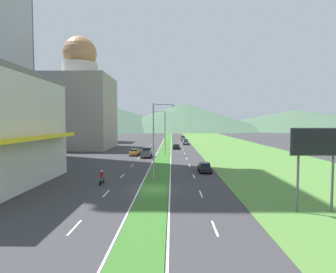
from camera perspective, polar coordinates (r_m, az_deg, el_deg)
name	(u,v)px	position (r m, az deg, el deg)	size (l,w,h in m)	color
ground_plane	(154,190)	(30.54, -2.96, -11.43)	(600.00, 600.00, 0.00)	#38383A
grass_median	(166,145)	(89.84, -0.40, -1.78)	(3.20, 240.00, 0.06)	#387028
grass_verge_right	(227,145)	(91.73, 12.58, -1.75)	(24.00, 240.00, 0.06)	#518438
lane_dash_left_1	(75,227)	(21.40, -19.56, -18.04)	(0.16, 2.80, 0.01)	silver
lane_dash_left_2	(106,193)	(29.76, -13.24, -11.89)	(0.16, 2.80, 0.01)	silver
lane_dash_left_3	(122,176)	(38.50, -9.87, -8.42)	(0.16, 2.80, 0.01)	silver
lane_dash_left_4	(132,165)	(47.40, -7.79, -6.23)	(0.16, 2.80, 0.01)	silver
lane_dash_left_5	(139,158)	(56.40, -6.38, -4.72)	(0.16, 2.80, 0.01)	silver
lane_dash_left_6	(143,153)	(65.45, -5.36, -3.63)	(0.16, 2.80, 0.01)	silver
lane_dash_left_7	(147,149)	(74.53, -4.59, -2.81)	(0.16, 2.80, 0.01)	silver
lane_dash_left_8	(150,146)	(83.64, -3.99, -2.16)	(0.16, 2.80, 0.01)	silver
lane_dash_left_9	(152,144)	(92.76, -3.51, -1.64)	(0.16, 2.80, 0.01)	silver
lane_dash_left_10	(154,142)	(101.89, -3.12, -1.22)	(0.16, 2.80, 0.01)	silver
lane_dash_left_11	(155,140)	(111.03, -2.79, -0.86)	(0.16, 2.80, 0.01)	silver
lane_dash_right_1	(215,228)	(20.43, 10.10, -18.96)	(0.16, 2.80, 0.01)	silver
lane_dash_right_2	(201,194)	(29.07, 7.13, -12.20)	(0.16, 2.80, 0.01)	silver
lane_dash_right_3	(194,176)	(37.96, 5.61, -8.55)	(0.16, 2.80, 0.01)	silver
lane_dash_right_4	(190,166)	(46.97, 4.68, -6.29)	(0.16, 2.80, 0.01)	silver
lane_dash_right_5	(187,158)	(56.04, 4.06, -4.76)	(0.16, 2.80, 0.01)	silver
lane_dash_right_6	(185,153)	(65.14, 3.61, -3.66)	(0.16, 2.80, 0.01)	silver
lane_dash_right_7	(183,149)	(74.26, 3.27, -2.83)	(0.16, 2.80, 0.01)	silver
lane_dash_right_8	(182,146)	(83.39, 3.01, -2.18)	(0.16, 2.80, 0.01)	silver
lane_dash_right_9	(181,144)	(92.54, 2.80, -1.65)	(0.16, 2.80, 0.01)	silver
lane_dash_right_10	(180,142)	(101.69, 2.63, -1.23)	(0.16, 2.80, 0.01)	silver
lane_dash_right_11	(179,140)	(110.85, 2.48, -0.87)	(0.16, 2.80, 0.01)	silver
edge_line_median_left	(161,145)	(89.90, -1.51, -1.79)	(0.16, 240.00, 0.01)	silver
edge_line_median_right	(171,145)	(89.82, 0.72, -1.79)	(0.16, 240.00, 0.01)	silver
domed_building	(81,104)	(81.86, -18.35, 6.69)	(17.77, 17.77, 32.49)	#9E9384
midrise_colored	(93,118)	(107.49, -15.89, 3.88)	(12.10, 12.10, 18.72)	orange
hill_far_left	(87,114)	(283.02, -17.18, 4.60)	(214.28, 214.28, 31.56)	#3D5647
hill_far_center	(185,117)	(262.66, 3.64, 4.30)	(164.69, 164.69, 26.47)	#47664C
hill_far_right	(297,120)	(317.34, 26.12, 3.31)	(225.13, 225.13, 21.23)	#47664C
street_lamp_near	(156,137)	(34.07, -2.67, -0.10)	(2.93, 0.37, 10.11)	#99999E
street_lamp_mid	(164,130)	(62.05, -0.97, 1.51)	(3.55, 0.46, 10.32)	#99999E
street_lamp_far	(165,127)	(90.00, -0.55, 2.16)	(2.95, 0.48, 10.92)	#99999E
billboard_roadside	(316,148)	(25.23, 29.46, -2.23)	(4.34, 0.28, 7.20)	#4C4C51
car_0	(186,142)	(90.95, 3.89, -1.28)	(1.93, 4.68, 1.43)	slate
car_1	(176,146)	(75.85, 1.80, -2.16)	(2.01, 4.20, 1.37)	black
car_2	(186,141)	(96.66, 3.81, -0.99)	(1.99, 4.20, 1.50)	#B2B2B7
car_3	(183,137)	(121.87, 3.24, -0.16)	(1.89, 4.33, 1.45)	black
car_4	(183,139)	(109.73, 3.32, -0.51)	(1.88, 4.58, 1.48)	slate
car_5	(205,167)	(41.18, 7.96, -6.61)	(1.90, 4.07, 1.45)	black
car_6	(134,152)	(61.60, -7.27, -3.36)	(2.01, 4.49, 1.47)	#C6842D
pickup_truck_0	(147,153)	(58.37, -4.63, -3.48)	(2.18, 5.40, 2.00)	#515459
motorcycle_rider	(102,178)	(33.87, -14.14, -8.78)	(0.36, 2.00, 1.80)	black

